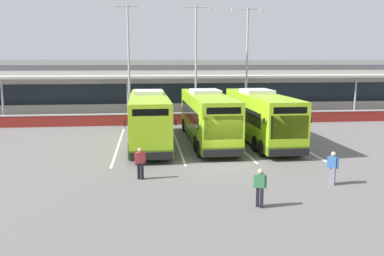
% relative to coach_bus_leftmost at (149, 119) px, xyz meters
% --- Properties ---
extents(ground_plane, '(200.00, 200.00, 0.00)m').
position_rel_coach_bus_leftmost_xyz_m(ground_plane, '(4.11, -5.99, -1.79)').
color(ground_plane, '#605E5B').
extents(terminal_building, '(70.00, 13.00, 6.00)m').
position_rel_coach_bus_leftmost_xyz_m(terminal_building, '(4.11, 20.92, 1.23)').
color(terminal_building, beige).
rests_on(terminal_building, ground).
extents(red_barrier_wall, '(60.00, 0.40, 1.10)m').
position_rel_coach_bus_leftmost_xyz_m(red_barrier_wall, '(4.11, 8.51, -1.23)').
color(red_barrier_wall, maroon).
rests_on(red_barrier_wall, ground).
extents(coach_bus_leftmost, '(2.99, 12.18, 3.78)m').
position_rel_coach_bus_leftmost_xyz_m(coach_bus_leftmost, '(0.00, 0.00, 0.00)').
color(coach_bus_leftmost, '#9ED11E').
rests_on(coach_bus_leftmost, ground).
extents(coach_bus_left_centre, '(2.99, 12.18, 3.78)m').
position_rel_coach_bus_leftmost_xyz_m(coach_bus_left_centre, '(4.24, 0.29, 0.00)').
color(coach_bus_left_centre, '#9ED11E').
rests_on(coach_bus_left_centre, ground).
extents(coach_bus_centre, '(2.99, 12.18, 3.78)m').
position_rel_coach_bus_leftmost_xyz_m(coach_bus_centre, '(8.14, 0.02, 0.00)').
color(coach_bus_centre, '#9ED11E').
rests_on(coach_bus_centre, ground).
extents(bay_stripe_far_west, '(0.14, 13.00, 0.01)m').
position_rel_coach_bus_leftmost_xyz_m(bay_stripe_far_west, '(-2.19, 0.01, -1.78)').
color(bay_stripe_far_west, silver).
rests_on(bay_stripe_far_west, ground).
extents(bay_stripe_west, '(0.14, 13.00, 0.01)m').
position_rel_coach_bus_leftmost_xyz_m(bay_stripe_west, '(2.01, 0.01, -1.78)').
color(bay_stripe_west, silver).
rests_on(bay_stripe_west, ground).
extents(bay_stripe_mid_west, '(0.14, 13.00, 0.01)m').
position_rel_coach_bus_leftmost_xyz_m(bay_stripe_mid_west, '(6.21, 0.01, -1.78)').
color(bay_stripe_mid_west, silver).
rests_on(bay_stripe_mid_west, ground).
extents(bay_stripe_centre, '(0.14, 13.00, 0.01)m').
position_rel_coach_bus_leftmost_xyz_m(bay_stripe_centre, '(10.41, 0.01, -1.78)').
color(bay_stripe_centre, silver).
rests_on(bay_stripe_centre, ground).
extents(pedestrian_in_dark_coat, '(0.54, 0.29, 1.62)m').
position_rel_coach_bus_leftmost_xyz_m(pedestrian_in_dark_coat, '(-0.50, -8.70, -0.91)').
color(pedestrian_in_dark_coat, black).
rests_on(pedestrian_in_dark_coat, ground).
extents(pedestrian_child, '(0.46, 0.43, 1.62)m').
position_rel_coach_bus_leftmost_xyz_m(pedestrian_child, '(8.74, -10.61, -0.91)').
color(pedestrian_child, slate).
rests_on(pedestrian_child, ground).
extents(pedestrian_near_bin, '(0.54, 0.37, 1.62)m').
position_rel_coach_bus_leftmost_xyz_m(pedestrian_near_bin, '(4.40, -13.18, -0.91)').
color(pedestrian_near_bin, black).
rests_on(pedestrian_near_bin, ground).
extents(lamp_post_west, '(3.24, 0.28, 11.00)m').
position_rel_coach_bus_leftmost_xyz_m(lamp_post_west, '(-1.76, 10.27, 4.50)').
color(lamp_post_west, '#9E9EA3').
rests_on(lamp_post_west, ground).
extents(lamp_post_centre, '(3.24, 0.28, 11.00)m').
position_rel_coach_bus_leftmost_xyz_m(lamp_post_centre, '(4.60, 10.06, 4.50)').
color(lamp_post_centre, '#9E9EA3').
rests_on(lamp_post_centre, ground).
extents(lamp_post_east, '(3.24, 0.28, 11.00)m').
position_rel_coach_bus_leftmost_xyz_m(lamp_post_east, '(9.78, 10.83, 4.50)').
color(lamp_post_east, '#9E9EA3').
rests_on(lamp_post_east, ground).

